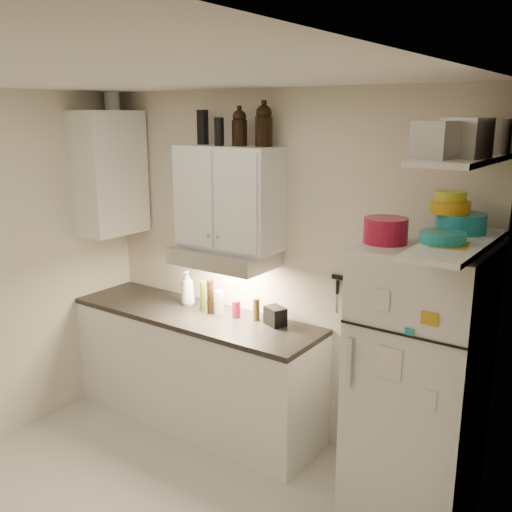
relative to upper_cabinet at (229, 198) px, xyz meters
The scene contains 34 objects.
ceiling 1.58m from the upper_cabinet, 77.33° to the right, with size 3.20×3.00×0.02m, color white.
back_wall 0.63m from the upper_cabinet, 30.26° to the left, with size 3.20×0.02×2.60m, color beige.
right_wall 2.39m from the upper_cabinet, 34.95° to the right, with size 0.02×3.00×2.60m, color beige.
base_cabinet 1.41m from the upper_cabinet, 151.63° to the right, with size 2.10×0.60×0.88m, color white.
countertop 0.97m from the upper_cabinet, 151.63° to the right, with size 2.10×0.62×0.04m, color black.
upper_cabinet is the anchor object (origin of this frame).
side_cabinet 1.15m from the upper_cabinet, behind, with size 0.33×0.55×1.00m, color white.
range_hood 0.44m from the upper_cabinet, 90.00° to the right, with size 0.76×0.46×0.12m, color silver.
fridge 1.84m from the upper_cabinet, ahead, with size 0.70×0.68×1.70m, color silver.
shelf_hi 1.82m from the upper_cabinet, 10.05° to the right, with size 0.30×0.95×0.03m, color white.
shelf_lo 1.78m from the upper_cabinet, 10.05° to the right, with size 0.30×0.95×0.03m, color white.
knife_strip 1.13m from the upper_cabinet, ahead, with size 0.42×0.02×0.03m, color black.
dutch_oven 1.35m from the upper_cabinet, 10.48° to the right, with size 0.25×0.25×0.15m, color maroon.
book_stack 1.79m from the upper_cabinet, 13.43° to the right, with size 0.18×0.22×0.08m, color gold.
spice_jar 1.70m from the upper_cabinet, 10.55° to the right, with size 0.06×0.06×0.10m, color silver.
stock_pot 1.84m from the upper_cabinet, ahead, with size 0.25×0.25×0.18m, color silver.
tin_a 1.90m from the upper_cabinet, 14.05° to the right, with size 0.19×0.17×0.19m, color #AAAAAD.
tin_b 1.85m from the upper_cabinet, 19.19° to the right, with size 0.17×0.17×0.17m, color #AAAAAD.
bowl_teal 1.69m from the upper_cabinet, ahead, with size 0.28×0.28×0.11m, color teal.
bowl_orange 1.64m from the upper_cabinet, ahead, with size 0.22×0.22×0.07m, color orange.
bowl_yellow 1.64m from the upper_cabinet, ahead, with size 0.17×0.17×0.06m, color gold.
plates 1.74m from the upper_cabinet, 13.07° to the right, with size 0.23×0.23×0.06m, color teal.
growler_a 0.51m from the upper_cabinet, ahead, with size 0.11×0.11×0.26m, color black, non-canonical shape.
growler_b 0.59m from the upper_cabinet, ahead, with size 0.12×0.12×0.29m, color black, non-canonical shape.
thermos_a 0.48m from the upper_cabinet, 124.66° to the right, with size 0.07×0.07×0.20m, color black.
thermos_b 0.57m from the upper_cabinet, behind, with size 0.09×0.09×0.25m, color black.
side_jar 1.38m from the upper_cabinet, behind, with size 0.13×0.13×0.17m, color silver.
soap_bottle 0.86m from the upper_cabinet, behind, with size 0.12×0.12×0.32m, color white.
pepper_mill 0.85m from the upper_cabinet, ahead, with size 0.05×0.05×0.17m, color brown.
oil_bottle 0.82m from the upper_cabinet, 166.08° to the right, with size 0.05×0.05×0.24m, color #485B16.
vinegar_bottle 0.79m from the upper_cabinet, 151.96° to the right, with size 0.06×0.06×0.27m, color black.
clear_bottle 0.81m from the upper_cabinet, 126.38° to the right, with size 0.06×0.06×0.19m, color silver.
red_jar 0.84m from the upper_cabinet, 18.21° to the right, with size 0.06×0.06×0.13m, color maroon.
caddy 0.93m from the upper_cabinet, ahead, with size 0.16×0.11×0.14m, color black.
Camera 1 is at (2.26, -1.95, 2.42)m, focal length 40.00 mm.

